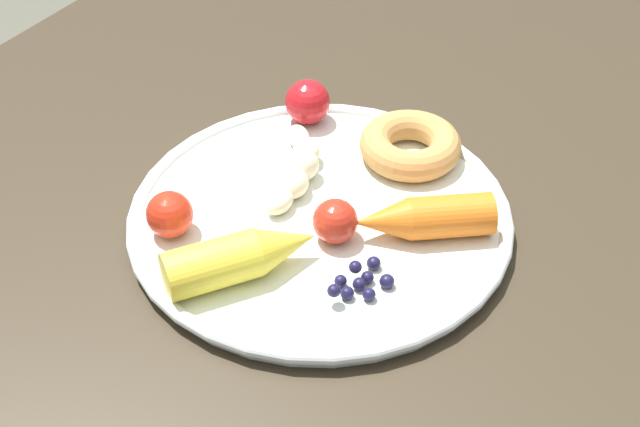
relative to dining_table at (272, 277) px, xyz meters
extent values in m
cube|color=#362C1F|center=(0.00, 0.00, 0.07)|extent=(1.20, 0.85, 0.03)
cube|color=#2E2D25|center=(0.54, 0.36, -0.30)|extent=(0.05, 0.05, 0.70)
cylinder|color=white|center=(0.01, -0.05, 0.09)|extent=(0.32, 0.32, 0.01)
torus|color=silver|center=(0.01, -0.05, 0.09)|extent=(0.33, 0.33, 0.01)
ellipsoid|color=#EEEAC2|center=(-0.01, -0.02, 0.10)|extent=(0.03, 0.02, 0.02)
ellipsoid|color=#EEEAC2|center=(0.02, -0.02, 0.11)|extent=(0.03, 0.03, 0.02)
ellipsoid|color=#EEEAC2|center=(0.04, -0.01, 0.11)|extent=(0.04, 0.04, 0.03)
ellipsoid|color=#EEEAC2|center=(0.07, 0.00, 0.11)|extent=(0.04, 0.04, 0.02)
ellipsoid|color=#EEEAC2|center=(0.08, 0.02, 0.10)|extent=(0.03, 0.04, 0.02)
cylinder|color=orange|center=(0.04, -0.15, 0.11)|extent=(0.07, 0.08, 0.04)
cone|color=orange|center=(0.01, -0.11, 0.11)|extent=(0.06, 0.06, 0.04)
cylinder|color=yellow|center=(-0.11, -0.02, 0.11)|extent=(0.08, 0.08, 0.04)
cone|color=yellow|center=(-0.06, -0.05, 0.11)|extent=(0.06, 0.06, 0.04)
torus|color=#C08848|center=(0.12, -0.08, 0.11)|extent=(0.10, 0.10, 0.03)
sphere|color=#191638|center=(-0.03, -0.12, 0.10)|extent=(0.01, 0.01, 0.01)
sphere|color=#191638|center=(-0.04, -0.12, 0.10)|extent=(0.01, 0.01, 0.01)
sphere|color=#191638|center=(-0.06, -0.11, 0.10)|extent=(0.01, 0.01, 0.01)
sphere|color=#191638|center=(-0.04, -0.14, 0.10)|extent=(0.01, 0.01, 0.01)
sphere|color=#191638|center=(-0.05, -0.12, 0.10)|extent=(0.01, 0.01, 0.01)
sphere|color=#191638|center=(-0.07, -0.12, 0.10)|extent=(0.01, 0.01, 0.01)
sphere|color=#191638|center=(-0.06, -0.13, 0.10)|extent=(0.01, 0.01, 0.01)
sphere|color=#191638|center=(-0.08, -0.11, 0.11)|extent=(0.01, 0.01, 0.01)
sphere|color=#191638|center=(-0.05, -0.11, 0.11)|extent=(0.01, 0.01, 0.01)
sphere|color=red|center=(-0.01, -0.07, 0.11)|extent=(0.04, 0.04, 0.04)
sphere|color=red|center=(0.12, 0.03, 0.12)|extent=(0.04, 0.04, 0.04)
sphere|color=red|center=(-0.07, 0.05, 0.11)|extent=(0.04, 0.04, 0.04)
camera|label=1|loc=(-0.48, -0.33, 0.58)|focal=48.54mm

